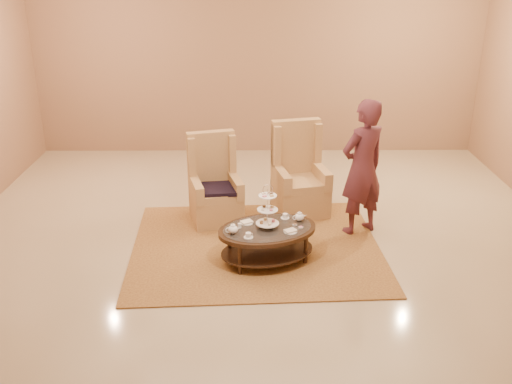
{
  "coord_description": "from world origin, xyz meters",
  "views": [
    {
      "loc": [
        -0.1,
        -6.29,
        3.4
      ],
      "look_at": [
        -0.05,
        0.2,
        0.71
      ],
      "focal_mm": 40.0,
      "sensor_mm": 36.0,
      "label": 1
    }
  ],
  "objects_px": {
    "armchair_left": "(215,191)",
    "armchair_right": "(299,182)",
    "tea_table": "(267,234)",
    "person": "(362,168)"
  },
  "relations": [
    {
      "from": "armchair_left",
      "to": "armchair_right",
      "type": "height_order",
      "value": "armchair_right"
    },
    {
      "from": "tea_table",
      "to": "armchair_right",
      "type": "relative_size",
      "value": 1.07
    },
    {
      "from": "tea_table",
      "to": "person",
      "type": "height_order",
      "value": "person"
    },
    {
      "from": "tea_table",
      "to": "person",
      "type": "bearing_deg",
      "value": 14.47
    },
    {
      "from": "tea_table",
      "to": "armchair_left",
      "type": "xyz_separation_m",
      "value": [
        -0.7,
        1.21,
        0.05
      ]
    },
    {
      "from": "tea_table",
      "to": "armchair_right",
      "type": "xyz_separation_m",
      "value": [
        0.48,
        1.5,
        0.07
      ]
    },
    {
      "from": "armchair_right",
      "to": "tea_table",
      "type": "bearing_deg",
      "value": -120.54
    },
    {
      "from": "armchair_left",
      "to": "armchair_right",
      "type": "relative_size",
      "value": 0.94
    },
    {
      "from": "armchair_right",
      "to": "armchair_left",
      "type": "bearing_deg",
      "value": -178.67
    },
    {
      "from": "armchair_left",
      "to": "person",
      "type": "height_order",
      "value": "person"
    }
  ]
}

